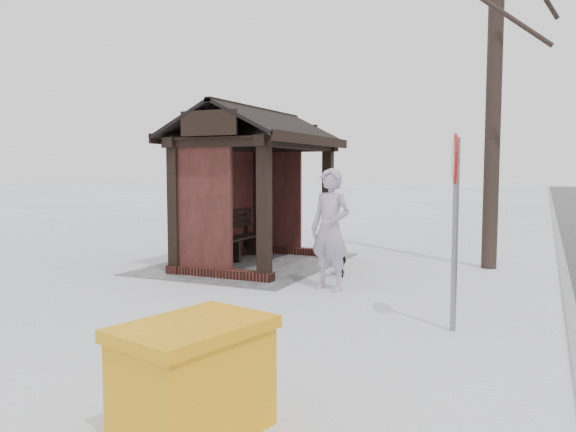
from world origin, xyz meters
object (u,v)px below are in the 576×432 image
Objects in this scene: bus_shelter at (251,155)px; pedestrian at (330,229)px; grit_bin at (194,379)px; dog at (338,261)px; road_sign at (455,189)px.

bus_shelter reaches higher than pedestrian.
grit_bin is (4.98, 0.82, -0.54)m from pedestrian.
bus_shelter is at bearing 147.34° from dog.
road_sign is (2.72, 2.37, 1.41)m from dog.
road_sign is at bearing 173.69° from grit_bin.
grit_bin is at bearing -65.33° from pedestrian.
grit_bin is at bearing -100.87° from dog.
bus_shelter is at bearing -136.29° from road_sign.
dog is (0.40, 1.98, -1.91)m from bus_shelter.
grit_bin is at bearing 25.18° from bus_shelter.
dog is 0.50× the size of grit_bin.
pedestrian is at bearing 54.84° from bus_shelter.
road_sign is at bearing -20.95° from pedestrian.
grit_bin is (6.57, 3.09, -1.75)m from bus_shelter.
pedestrian is 0.83× the size of road_sign.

